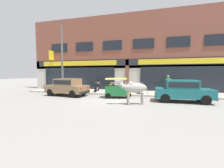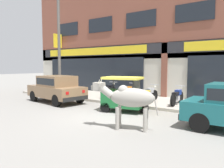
{
  "view_description": "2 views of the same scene",
  "coord_description": "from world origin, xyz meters",
  "px_view_note": "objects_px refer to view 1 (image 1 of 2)",
  "views": [
    {
      "loc": [
        2.7,
        -10.11,
        1.9
      ],
      "look_at": [
        -0.4,
        1.0,
        1.08
      ],
      "focal_mm": 24.0,
      "sensor_mm": 36.0,
      "label": 1
    },
    {
      "loc": [
        5.06,
        -6.83,
        2.01
      ],
      "look_at": [
        -0.58,
        1.0,
        1.2
      ],
      "focal_mm": 35.0,
      "sensor_mm": 36.0,
      "label": 2
    }
  ],
  "objects_px": {
    "car_0": "(67,86)",
    "utility_pole": "(62,59)",
    "cow": "(134,88)",
    "motorcycle_3": "(140,89)",
    "auto_rickshaw": "(118,89)",
    "motorcycle_2": "(123,88)",
    "car_1": "(182,90)",
    "pedestrian": "(168,83)",
    "motorcycle_0": "(97,87)",
    "motorcycle_1": "(109,88)"
  },
  "relations": [
    {
      "from": "motorcycle_1",
      "to": "utility_pole",
      "type": "distance_m",
      "value": 5.3
    },
    {
      "from": "cow",
      "to": "motorcycle_3",
      "type": "distance_m",
      "value": 4.55
    },
    {
      "from": "car_1",
      "to": "utility_pole",
      "type": "xyz_separation_m",
      "value": [
        -10.32,
        1.84,
        2.46
      ]
    },
    {
      "from": "car_1",
      "to": "auto_rickshaw",
      "type": "relative_size",
      "value": 1.71
    },
    {
      "from": "auto_rickshaw",
      "to": "motorcycle_2",
      "type": "bearing_deg",
      "value": 89.3
    },
    {
      "from": "auto_rickshaw",
      "to": "motorcycle_1",
      "type": "relative_size",
      "value": 1.17
    },
    {
      "from": "cow",
      "to": "utility_pole",
      "type": "relative_size",
      "value": 0.33
    },
    {
      "from": "cow",
      "to": "car_0",
      "type": "distance_m",
      "value": 6.23
    },
    {
      "from": "cow",
      "to": "auto_rickshaw",
      "type": "xyz_separation_m",
      "value": [
        -1.53,
        2.23,
        -0.35
      ]
    },
    {
      "from": "motorcycle_2",
      "to": "pedestrian",
      "type": "relative_size",
      "value": 1.13
    },
    {
      "from": "utility_pole",
      "to": "motorcycle_2",
      "type": "bearing_deg",
      "value": 8.34
    },
    {
      "from": "motorcycle_2",
      "to": "motorcycle_3",
      "type": "height_order",
      "value": "same"
    },
    {
      "from": "motorcycle_0",
      "to": "utility_pole",
      "type": "height_order",
      "value": "utility_pole"
    },
    {
      "from": "pedestrian",
      "to": "cow",
      "type": "bearing_deg",
      "value": -117.9
    },
    {
      "from": "motorcycle_1",
      "to": "pedestrian",
      "type": "distance_m",
      "value": 5.25
    },
    {
      "from": "auto_rickshaw",
      "to": "car_1",
      "type": "bearing_deg",
      "value": -6.54
    },
    {
      "from": "utility_pole",
      "to": "cow",
      "type": "bearing_deg",
      "value": -25.89
    },
    {
      "from": "car_0",
      "to": "utility_pole",
      "type": "xyz_separation_m",
      "value": [
        -1.44,
        1.49,
        2.46
      ]
    },
    {
      "from": "car_0",
      "to": "utility_pole",
      "type": "height_order",
      "value": "utility_pole"
    },
    {
      "from": "motorcycle_1",
      "to": "motorcycle_2",
      "type": "height_order",
      "value": "same"
    },
    {
      "from": "cow",
      "to": "motorcycle_3",
      "type": "height_order",
      "value": "cow"
    },
    {
      "from": "motorcycle_3",
      "to": "utility_pole",
      "type": "relative_size",
      "value": 0.29
    },
    {
      "from": "motorcycle_0",
      "to": "utility_pole",
      "type": "bearing_deg",
      "value": -161.89
    },
    {
      "from": "motorcycle_3",
      "to": "pedestrian",
      "type": "xyz_separation_m",
      "value": [
        2.35,
        -0.13,
        0.6
      ]
    },
    {
      "from": "car_0",
      "to": "pedestrian",
      "type": "distance_m",
      "value": 8.54
    },
    {
      "from": "motorcycle_0",
      "to": "pedestrian",
      "type": "bearing_deg",
      "value": -1.54
    },
    {
      "from": "utility_pole",
      "to": "motorcycle_3",
      "type": "bearing_deg",
      "value": 7.63
    },
    {
      "from": "motorcycle_1",
      "to": "motorcycle_3",
      "type": "xyz_separation_m",
      "value": [
        2.86,
        0.0,
        0.0
      ]
    },
    {
      "from": "auto_rickshaw",
      "to": "motorcycle_3",
      "type": "xyz_separation_m",
      "value": [
        1.5,
        2.3,
        -0.14
      ]
    },
    {
      "from": "auto_rickshaw",
      "to": "cow",
      "type": "bearing_deg",
      "value": -55.57
    },
    {
      "from": "auto_rickshaw",
      "to": "motorcycle_1",
      "type": "bearing_deg",
      "value": 120.53
    },
    {
      "from": "cow",
      "to": "car_0",
      "type": "height_order",
      "value": "cow"
    },
    {
      "from": "cow",
      "to": "car_1",
      "type": "height_order",
      "value": "cow"
    },
    {
      "from": "cow",
      "to": "motorcycle_3",
      "type": "bearing_deg",
      "value": 90.31
    },
    {
      "from": "cow",
      "to": "motorcycle_3",
      "type": "relative_size",
      "value": 1.14
    },
    {
      "from": "auto_rickshaw",
      "to": "motorcycle_0",
      "type": "distance_m",
      "value": 3.54
    },
    {
      "from": "cow",
      "to": "car_1",
      "type": "xyz_separation_m",
      "value": [
        3.0,
        1.71,
        -0.19
      ]
    },
    {
      "from": "car_0",
      "to": "motorcycle_0",
      "type": "bearing_deg",
      "value": 55.94
    },
    {
      "from": "car_0",
      "to": "pedestrian",
      "type": "height_order",
      "value": "pedestrian"
    },
    {
      "from": "car_0",
      "to": "motorcycle_2",
      "type": "bearing_deg",
      "value": 28.14
    },
    {
      "from": "car_1",
      "to": "motorcycle_3",
      "type": "distance_m",
      "value": 4.14
    },
    {
      "from": "motorcycle_2",
      "to": "auto_rickshaw",
      "type": "bearing_deg",
      "value": -90.7
    },
    {
      "from": "cow",
      "to": "motorcycle_2",
      "type": "xyz_separation_m",
      "value": [
        -1.5,
        4.4,
        -0.48
      ]
    },
    {
      "from": "motorcycle_1",
      "to": "pedestrian",
      "type": "bearing_deg",
      "value": -1.37
    },
    {
      "from": "motorcycle_0",
      "to": "utility_pole",
      "type": "distance_m",
      "value": 4.29
    },
    {
      "from": "car_1",
      "to": "pedestrian",
      "type": "relative_size",
      "value": 2.26
    },
    {
      "from": "auto_rickshaw",
      "to": "car_0",
      "type": "bearing_deg",
      "value": -177.8
    },
    {
      "from": "motorcycle_0",
      "to": "pedestrian",
      "type": "relative_size",
      "value": 1.13
    },
    {
      "from": "car_0",
      "to": "motorcycle_1",
      "type": "bearing_deg",
      "value": 39.44
    },
    {
      "from": "cow",
      "to": "pedestrian",
      "type": "distance_m",
      "value": 4.98
    }
  ]
}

